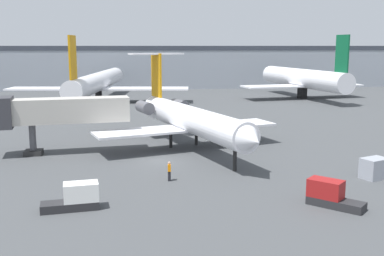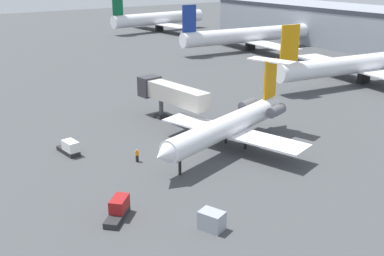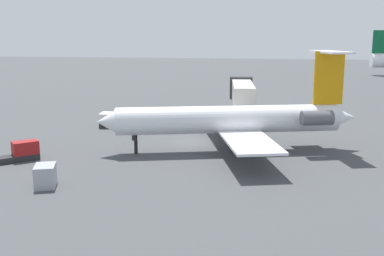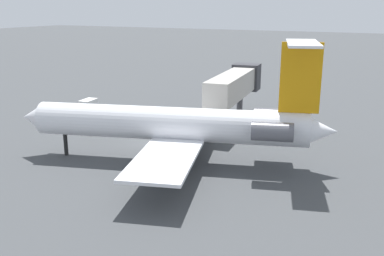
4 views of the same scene
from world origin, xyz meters
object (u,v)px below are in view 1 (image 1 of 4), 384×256
object	(u,v)px
baggage_tug_trailing	(76,198)
parked_airliner_centre	(98,82)
regional_jet	(188,118)
jet_bridge	(51,112)
parked_airliner_east_mid	(303,79)
baggage_tug_lead	(330,195)
ground_crew_marshaller	(169,171)
cargo_container_uld	(375,168)

from	to	relation	value
baggage_tug_trailing	parked_airliner_centre	world-z (taller)	parked_airliner_centre
regional_jet	jet_bridge	world-z (taller)	regional_jet
parked_airliner_centre	parked_airliner_east_mid	size ratio (longest dim) A/B	1.35
jet_bridge	parked_airliner_centre	size ratio (longest dim) A/B	0.33
jet_bridge	baggage_tug_lead	bearing A→B (deg)	-41.66
ground_crew_marshaller	baggage_tug_lead	distance (m)	13.45
regional_jet	baggage_tug_trailing	distance (m)	21.29
regional_jet	baggage_tug_trailing	size ratio (longest dim) A/B	6.55
parked_airliner_centre	parked_airliner_east_mid	xyz separation A→B (m)	(44.00, 0.87, 0.21)
regional_jet	cargo_container_uld	xyz separation A→B (m)	(14.50, -14.12, -2.62)
regional_jet	ground_crew_marshaller	world-z (taller)	regional_jet
baggage_tug_lead	parked_airliner_centre	bearing A→B (deg)	106.86
regional_jet	parked_airliner_centre	xyz separation A→B (m)	(-12.33, 45.43, 0.60)
regional_jet	parked_airliner_centre	bearing A→B (deg)	105.19
ground_crew_marshaller	parked_airliner_east_mid	xyz separation A→B (m)	(34.94, 58.64, 3.48)
baggage_tug_trailing	parked_airliner_east_mid	world-z (taller)	parked_airliner_east_mid
baggage_tug_lead	parked_airliner_east_mid	world-z (taller)	parked_airliner_east_mid
ground_crew_marshaller	cargo_container_uld	world-z (taller)	cargo_container_uld
ground_crew_marshaller	cargo_container_uld	distance (m)	17.86
cargo_container_uld	ground_crew_marshaller	bearing A→B (deg)	174.30
parked_airliner_east_mid	jet_bridge	bearing A→B (deg)	-134.74
jet_bridge	ground_crew_marshaller	bearing A→B (deg)	-46.16
parked_airliner_east_mid	baggage_tug_trailing	bearing A→B (deg)	-123.06
jet_bridge	parked_airliner_east_mid	world-z (taller)	parked_airliner_east_mid
ground_crew_marshaller	baggage_tug_trailing	distance (m)	9.35
regional_jet	parked_airliner_centre	size ratio (longest dim) A/B	0.62
cargo_container_uld	parked_airliner_east_mid	bearing A→B (deg)	74.14
baggage_tug_lead	baggage_tug_trailing	size ratio (longest dim) A/B	0.93
cargo_container_uld	parked_airliner_east_mid	xyz separation A→B (m)	(17.17, 60.42, 3.43)
baggage_tug_lead	parked_airliner_east_mid	bearing A→B (deg)	70.11
baggage_tug_lead	cargo_container_uld	distance (m)	9.26
ground_crew_marshaller	parked_airliner_east_mid	world-z (taller)	parked_airliner_east_mid
ground_crew_marshaller	cargo_container_uld	size ratio (longest dim) A/B	0.63
parked_airliner_centre	jet_bridge	bearing A→B (deg)	-92.92
regional_jet	parked_airliner_east_mid	xyz separation A→B (m)	(31.67, 46.30, 0.81)
jet_bridge	parked_airliner_east_mid	xyz separation A→B (m)	(46.35, 46.77, -0.20)
baggage_tug_trailing	parked_airliner_east_mid	bearing A→B (deg)	56.94
baggage_tug_lead	parked_airliner_east_mid	size ratio (longest dim) A/B	0.12
ground_crew_marshaller	baggage_tug_trailing	world-z (taller)	baggage_tug_trailing
regional_jet	baggage_tug_trailing	bearing A→B (deg)	-119.58
jet_bridge	parked_airliner_centre	distance (m)	45.97
baggage_tug_lead	cargo_container_uld	bearing A→B (deg)	41.69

